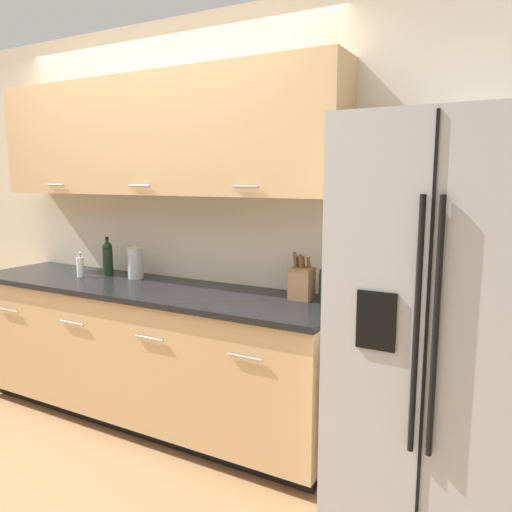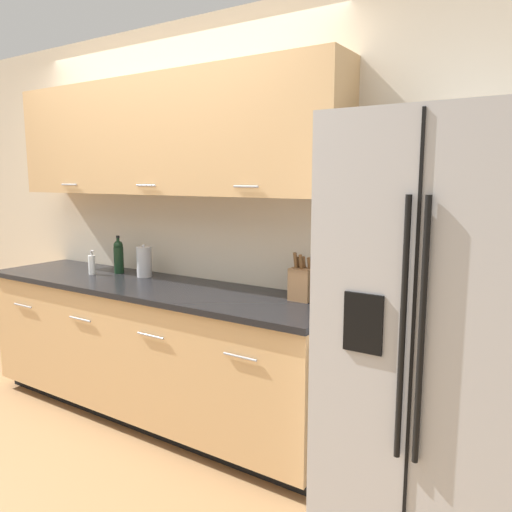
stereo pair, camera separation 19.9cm
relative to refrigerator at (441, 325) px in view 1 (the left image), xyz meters
The scene contains 9 objects.
ground_plane 2.24m from the refrigerator, 155.76° to the right, with size 14.00×14.00×0.00m, color #997047.
wall_back 1.96m from the refrigerator, 168.97° to the left, with size 10.00×0.39×2.60m.
counter_unit 1.87m from the refrigerator, behind, with size 2.61×0.64×0.90m.
refrigerator is the anchor object (origin of this frame).
knife_block 0.81m from the refrigerator, 165.03° to the left, with size 0.12×0.11×0.27m.
wine_bottle 2.27m from the refrigerator, behind, with size 0.07×0.07×0.27m.
soap_dispenser 2.39m from the refrigerator, behind, with size 0.05×0.05×0.17m.
oil_bottle 0.69m from the refrigerator, 162.20° to the left, with size 0.05×0.05×0.23m.
steel_canister 2.02m from the refrigerator, behind, with size 0.11×0.11×0.23m.
Camera 1 is at (2.17, -1.47, 1.58)m, focal length 35.00 mm.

